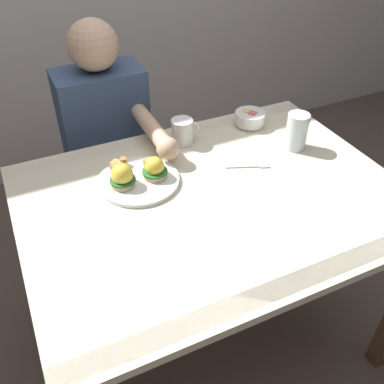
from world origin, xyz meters
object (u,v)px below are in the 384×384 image
at_px(fork, 251,166).
at_px(coffee_mug, 183,131).
at_px(eggs_benedict_plate, 137,177).
at_px(diner_person, 109,142).
at_px(water_glass_near, 296,133).
at_px(fruit_bowl, 250,118).
at_px(dining_table, 213,220).

bearing_deg(fork, coffee_mug, 121.09).
relative_size(eggs_benedict_plate, fork, 1.79).
bearing_deg(diner_person, water_glass_near, -39.49).
bearing_deg(coffee_mug, fruit_bowl, 1.40).
bearing_deg(fruit_bowl, fork, -120.14).
xyz_separation_m(dining_table, coffee_mug, (0.04, 0.33, 0.16)).
relative_size(dining_table, fork, 7.97).
distance_m(dining_table, diner_person, 0.63).
distance_m(eggs_benedict_plate, fruit_bowl, 0.56).
height_order(fruit_bowl, coffee_mug, coffee_mug).
bearing_deg(fruit_bowl, coffee_mug, -178.60).
xyz_separation_m(dining_table, eggs_benedict_plate, (-0.20, 0.17, 0.13)).
distance_m(fork, water_glass_near, 0.22).
bearing_deg(coffee_mug, eggs_benedict_plate, -144.92).
bearing_deg(coffee_mug, dining_table, -96.89).
bearing_deg(water_glass_near, eggs_benedict_plate, 176.29).
height_order(eggs_benedict_plate, fruit_bowl, eggs_benedict_plate).
bearing_deg(diner_person, coffee_mug, -50.95).
bearing_deg(fork, dining_table, -155.12).
distance_m(eggs_benedict_plate, water_glass_near, 0.60).
bearing_deg(dining_table, coffee_mug, 83.11).
bearing_deg(diner_person, fruit_bowl, -27.04).
bearing_deg(eggs_benedict_plate, diner_person, 87.40).
bearing_deg(diner_person, dining_table, -73.53).
distance_m(dining_table, fruit_bowl, 0.50).
xyz_separation_m(fruit_bowl, water_glass_near, (0.06, -0.21, 0.03)).
bearing_deg(eggs_benedict_plate, dining_table, -39.96).
height_order(coffee_mug, fork, coffee_mug).
bearing_deg(eggs_benedict_plate, coffee_mug, 35.08).
distance_m(fruit_bowl, water_glass_near, 0.22).
height_order(eggs_benedict_plate, coffee_mug, coffee_mug).
xyz_separation_m(coffee_mug, water_glass_near, (0.36, -0.21, 0.01)).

